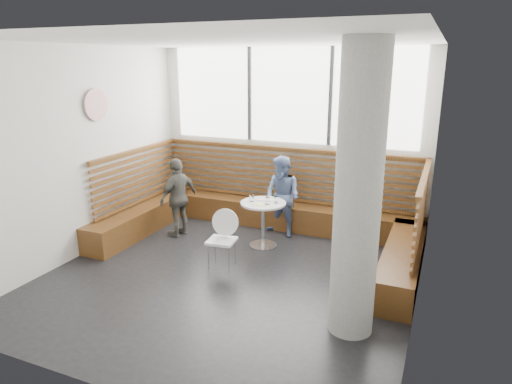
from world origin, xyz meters
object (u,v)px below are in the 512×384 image
at_px(cafe_chair, 224,234).
at_px(child_back, 282,197).
at_px(cafe_table, 263,215).
at_px(adult_man, 357,209).
at_px(child_left, 178,197).
at_px(concrete_column, 358,195).

relative_size(cafe_chair, child_back, 0.61).
bearing_deg(cafe_table, cafe_chair, -105.48).
bearing_deg(cafe_table, adult_man, -3.61).
relative_size(cafe_chair, adult_man, 0.50).
bearing_deg(cafe_chair, child_left, 140.48).
xyz_separation_m(adult_man, child_back, (-1.42, 0.71, -0.16)).
bearing_deg(cafe_table, child_left, -176.68).
relative_size(cafe_table, cafe_chair, 0.89).
distance_m(concrete_column, child_back, 3.14).
bearing_deg(child_left, child_back, 126.81).
xyz_separation_m(concrete_column, child_back, (-1.72, 2.47, -0.90)).
xyz_separation_m(adult_man, child_left, (-3.08, 0.01, -0.18)).
relative_size(concrete_column, child_back, 2.28).
relative_size(child_back, child_left, 1.02).
bearing_deg(child_back, cafe_table, -80.31).
distance_m(cafe_table, cafe_chair, 0.96).
distance_m(concrete_column, cafe_chair, 2.54).
bearing_deg(cafe_chair, adult_man, 18.08).
distance_m(cafe_table, child_left, 1.56).
distance_m(adult_man, child_left, 3.08).
height_order(cafe_table, cafe_chair, cafe_chair).
bearing_deg(cafe_chair, cafe_table, 67.76).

